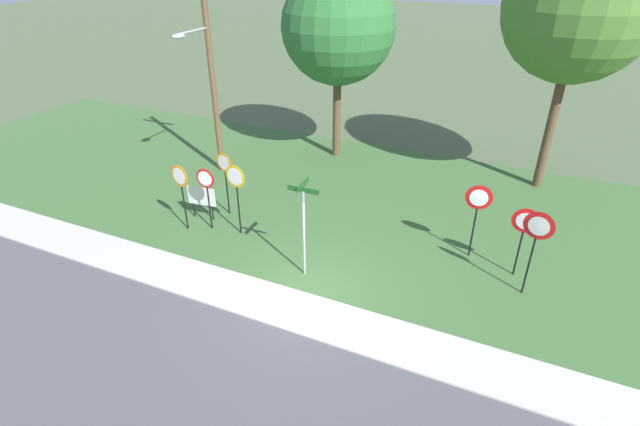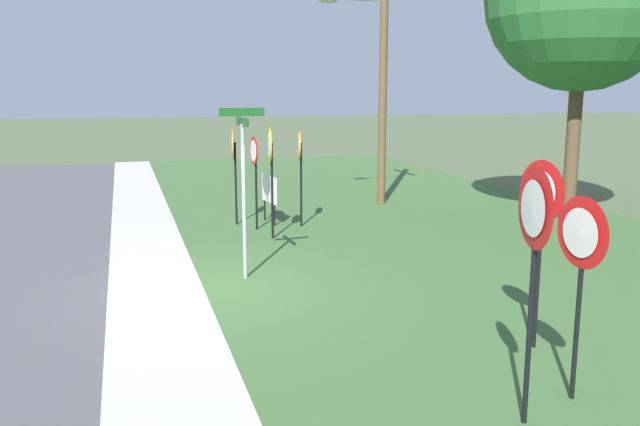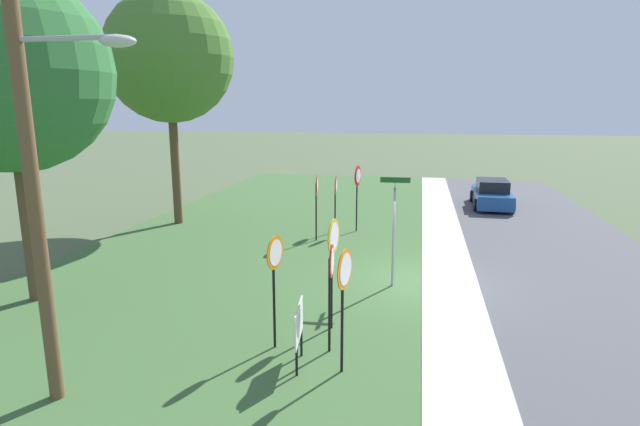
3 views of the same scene
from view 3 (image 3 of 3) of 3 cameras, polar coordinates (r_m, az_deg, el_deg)
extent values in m
plane|color=#4C5B3D|center=(15.19, 11.39, -7.74)|extent=(160.00, 160.00, 0.00)
cube|color=#4C4C51|center=(15.99, 29.03, -8.04)|extent=(44.00, 6.40, 0.01)
cube|color=#BCB7AD|center=(15.21, 14.43, -7.74)|extent=(44.00, 1.60, 0.06)
cube|color=#3D6033|center=(16.25, -10.40, -6.30)|extent=(44.00, 12.00, 0.04)
cylinder|color=black|center=(9.79, 2.50, -11.94)|extent=(0.06, 0.06, 2.13)
cylinder|color=orange|center=(9.42, 2.81, -6.35)|extent=(0.76, 0.17, 0.77)
cylinder|color=white|center=(9.42, 2.91, -6.36)|extent=(0.59, 0.12, 0.60)
cylinder|color=black|center=(10.56, 1.07, -10.39)|extent=(0.06, 0.06, 2.02)
cylinder|color=red|center=(10.23, 1.32, -5.44)|extent=(0.69, 0.07, 0.69)
cylinder|color=white|center=(10.23, 1.42, -5.45)|extent=(0.53, 0.04, 0.54)
cylinder|color=black|center=(10.75, -5.20, -9.68)|extent=(0.06, 0.06, 2.14)
cylinder|color=orange|center=(10.41, -5.09, -4.48)|extent=(0.69, 0.15, 0.70)
cylinder|color=white|center=(10.40, -5.00, -4.49)|extent=(0.54, 0.11, 0.55)
cylinder|color=black|center=(11.57, 1.31, -7.73)|extent=(0.06, 0.06, 2.25)
cylinder|color=gold|center=(11.25, 1.54, -2.63)|extent=(0.78, 0.13, 0.79)
cylinder|color=white|center=(11.25, 1.62, -2.63)|extent=(0.61, 0.09, 0.62)
cylinder|color=black|center=(20.34, 1.71, 0.57)|extent=(0.06, 0.06, 1.99)
cone|color=red|center=(20.18, 1.84, 3.12)|extent=(0.79, 0.06, 0.79)
cone|color=silver|center=(20.17, 1.89, 3.12)|extent=(0.54, 0.04, 0.54)
cylinder|color=black|center=(19.04, -0.44, 0.12)|extent=(0.06, 0.06, 2.21)
cone|color=red|center=(18.85, -0.32, 3.16)|extent=(0.82, 0.13, 0.82)
cone|color=white|center=(18.85, -0.26, 3.16)|extent=(0.55, 0.08, 0.56)
cylinder|color=black|center=(20.50, 4.15, 1.16)|extent=(0.06, 0.06, 2.36)
cone|color=red|center=(20.32, 4.31, 4.19)|extent=(0.82, 0.19, 0.83)
cone|color=silver|center=(20.31, 4.37, 4.19)|extent=(0.56, 0.13, 0.56)
cylinder|color=#9EA0A8|center=(14.31, 8.27, -2.83)|extent=(0.07, 0.07, 2.80)
cylinder|color=#9EA0A8|center=(14.01, 8.45, 2.77)|extent=(0.09, 0.09, 0.03)
cube|color=#19511E|center=(14.01, 8.45, 3.01)|extent=(0.96, 0.06, 0.15)
cube|color=#19511E|center=(13.98, 8.48, 3.70)|extent=(0.05, 0.82, 0.15)
cylinder|color=brown|center=(9.34, -29.90, 5.14)|extent=(0.24, 0.24, 8.35)
cylinder|color=#9EA0A8|center=(8.81, -26.77, 17.16)|extent=(0.08, 1.72, 0.08)
ellipsoid|color=#B7B7BC|center=(8.32, -21.80, 17.53)|extent=(0.40, 0.56, 0.18)
cylinder|color=black|center=(10.01, -2.65, -16.41)|extent=(0.05, 0.05, 0.55)
cylinder|color=black|center=(10.68, -2.11, -14.46)|extent=(0.05, 0.05, 0.55)
cube|color=white|center=(10.07, -2.40, -12.25)|extent=(1.10, 0.16, 0.70)
cylinder|color=brown|center=(15.00, -30.10, -0.13)|extent=(0.36, 0.36, 4.60)
sphere|color=#2D6B33|center=(14.77, -31.56, 13.32)|extent=(4.87, 4.87, 4.87)
cylinder|color=brown|center=(22.54, -16.01, 5.91)|extent=(0.36, 0.36, 5.62)
sphere|color=#47752D|center=(22.51, -16.64, 16.42)|extent=(5.30, 5.30, 5.30)
cube|color=#1E4C8C|center=(27.15, 18.75, 1.69)|extent=(4.17, 1.78, 0.68)
cube|color=black|center=(27.05, 18.84, 2.98)|extent=(2.10, 1.49, 0.56)
cylinder|color=black|center=(28.36, 16.73, 1.85)|extent=(0.60, 0.19, 0.60)
cylinder|color=black|center=(28.55, 20.17, 1.69)|extent=(0.60, 0.19, 0.60)
cylinder|color=black|center=(25.84, 17.13, 0.87)|extent=(0.60, 0.19, 0.60)
cylinder|color=black|center=(26.05, 20.89, 0.70)|extent=(0.60, 0.19, 0.60)
camera|label=1|loc=(22.06, 40.89, 19.31)|focal=27.01mm
camera|label=2|loc=(25.47, 14.52, 7.98)|focal=36.59mm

